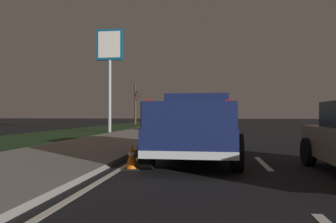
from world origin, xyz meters
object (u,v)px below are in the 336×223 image
Objects in this scene: traffic_cone_near at (132,157)px; sedan_black at (204,122)px; gas_price_sign at (110,55)px; pickup_truck at (196,124)px; bare_tree_far at (135,104)px.

sedan_black is at bearing -5.18° from traffic_cone_near.
gas_price_sign reaches higher than traffic_cone_near.
bare_tree_far is (30.35, 8.99, 1.63)m from pickup_truck.
pickup_truck is at bearing -152.68° from gas_price_sign.
gas_price_sign is 16.73m from traffic_cone_near.
bare_tree_far is 8.62× the size of traffic_cone_near.
gas_price_sign is 12.63× the size of traffic_cone_near.
pickup_truck is at bearing -163.50° from bare_tree_far.
pickup_truck is 2.45m from traffic_cone_near.
sedan_black is (12.60, 0.05, -0.20)m from pickup_truck.
sedan_black is 14.58m from traffic_cone_near.
pickup_truck is 15.37m from gas_price_sign.
traffic_cone_near is (-1.91, 1.37, -0.70)m from pickup_truck.
bare_tree_far is (17.31, 2.25, -2.92)m from gas_price_sign.
gas_price_sign is 1.46× the size of bare_tree_far.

